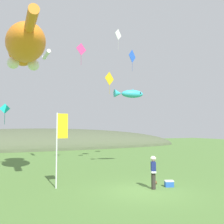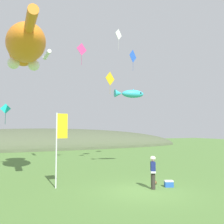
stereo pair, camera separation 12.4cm
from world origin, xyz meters
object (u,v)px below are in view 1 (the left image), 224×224
at_px(kite_spool, 155,183).
at_px(kite_fish_windsock, 129,94).
at_px(kite_giant_cat, 25,46).
at_px(kite_diamond_blue, 132,56).
at_px(festival_attendant, 153,171).
at_px(kite_diamond_gold, 109,79).
at_px(kite_diamond_pink, 81,49).
at_px(kite_tube_streamer, 46,54).
at_px(picnic_cooler, 169,184).
at_px(kite_diamond_white, 118,35).
at_px(kite_diamond_teal, 5,109).
at_px(festival_banner_pole, 60,138).

distance_m(kite_spool, kite_fish_windsock, 9.63).
relative_size(kite_giant_cat, kite_diamond_blue, 3.80).
height_order(festival_attendant, kite_diamond_gold, kite_diamond_gold).
bearing_deg(kite_giant_cat, kite_diamond_pink, 34.35).
bearing_deg(kite_diamond_pink, kite_spool, -79.61).
bearing_deg(kite_spool, kite_diamond_gold, 79.11).
relative_size(kite_tube_streamer, kite_diamond_pink, 1.16).
relative_size(kite_spool, kite_giant_cat, 0.03).
bearing_deg(kite_diamond_gold, festival_attendant, -103.46).
xyz_separation_m(picnic_cooler, kite_diamond_pink, (-2.04, 9.89, 10.41)).
height_order(kite_fish_windsock, kite_diamond_white, kite_diamond_white).
height_order(kite_tube_streamer, kite_diamond_white, kite_diamond_white).
height_order(kite_diamond_white, kite_diamond_pink, kite_diamond_white).
xyz_separation_m(kite_fish_windsock, kite_tube_streamer, (-6.56, 4.38, 3.94)).
distance_m(kite_tube_streamer, kite_diamond_blue, 9.35).
xyz_separation_m(kite_giant_cat, kite_fish_windsock, (9.10, 1.48, -2.57)).
relative_size(kite_tube_streamer, kite_diamond_blue, 1.00).
relative_size(kite_fish_windsock, kite_diamond_teal, 1.58).
bearing_deg(kite_spool, kite_tube_streamer, 111.18).
bearing_deg(kite_giant_cat, kite_diamond_blue, 25.41).
height_order(picnic_cooler, kite_diamond_gold, kite_diamond_gold).
relative_size(kite_tube_streamer, kite_diamond_teal, 1.36).
height_order(kite_diamond_blue, kite_diamond_white, kite_diamond_blue).
distance_m(festival_attendant, festival_banner_pole, 5.53).
bearing_deg(kite_giant_cat, kite_fish_windsock, 9.20).
xyz_separation_m(picnic_cooler, kite_giant_cat, (-7.31, 6.30, 8.83)).
distance_m(festival_attendant, kite_tube_streamer, 15.88).
bearing_deg(kite_diamond_pink, kite_fish_windsock, -28.94).
height_order(picnic_cooler, kite_fish_windsock, kite_fish_windsock).
distance_m(kite_spool, kite_giant_cat, 12.52).
xyz_separation_m(kite_diamond_blue, kite_diamond_teal, (-12.84, -0.97, -6.36)).
bearing_deg(kite_giant_cat, festival_attendant, -45.95).
relative_size(kite_diamond_blue, kite_diamond_gold, 1.01).
distance_m(picnic_cooler, kite_fish_windsock, 10.14).
bearing_deg(kite_fish_windsock, kite_spool, -107.46).
relative_size(kite_fish_windsock, kite_diamond_gold, 1.17).
bearing_deg(kite_tube_streamer, kite_fish_windsock, -33.72).
bearing_deg(picnic_cooler, kite_diamond_white, 86.20).
bearing_deg(kite_giant_cat, picnic_cooler, -40.75).
distance_m(kite_diamond_blue, kite_diamond_gold, 3.92).
bearing_deg(festival_attendant, festival_banner_pole, 151.87).
relative_size(kite_tube_streamer, kite_diamond_white, 1.27).
distance_m(kite_giant_cat, kite_diamond_pink, 6.57).
xyz_separation_m(picnic_cooler, kite_diamond_white, (0.49, 7.34, 11.31)).
height_order(kite_giant_cat, kite_diamond_teal, kite_giant_cat).
bearing_deg(kite_fish_windsock, picnic_cooler, -103.02).
height_order(kite_fish_windsock, kite_tube_streamer, kite_tube_streamer).
xyz_separation_m(festival_attendant, kite_diamond_white, (1.61, 7.43, 10.54)).
height_order(kite_spool, picnic_cooler, picnic_cooler).
relative_size(festival_attendant, festival_banner_pole, 0.42).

